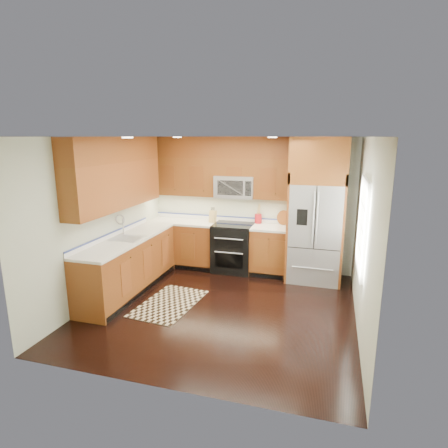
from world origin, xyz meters
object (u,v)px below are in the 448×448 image
(refrigerator, at_px, (316,211))
(rug, at_px, (169,303))
(knife_block, at_px, (213,216))
(utensil_crock, at_px, (258,217))
(range, at_px, (233,248))

(refrigerator, relative_size, rug, 1.97)
(rug, xyz_separation_m, knife_block, (0.15, 1.82, 1.06))
(knife_block, bearing_deg, refrigerator, -3.09)
(refrigerator, height_order, rug, refrigerator)
(rug, relative_size, utensil_crock, 3.41)
(range, relative_size, utensil_crock, 2.44)
(range, height_order, refrigerator, refrigerator)
(refrigerator, height_order, knife_block, refrigerator)
(rug, distance_m, knife_block, 2.11)
(range, xyz_separation_m, utensil_crock, (0.44, 0.25, 0.60))
(rug, bearing_deg, utensil_crock, 68.22)
(refrigerator, xyz_separation_m, utensil_crock, (-1.11, 0.28, -0.23))
(refrigerator, relative_size, utensil_crock, 6.73)
(range, distance_m, rug, 1.91)
(refrigerator, distance_m, utensil_crock, 1.17)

